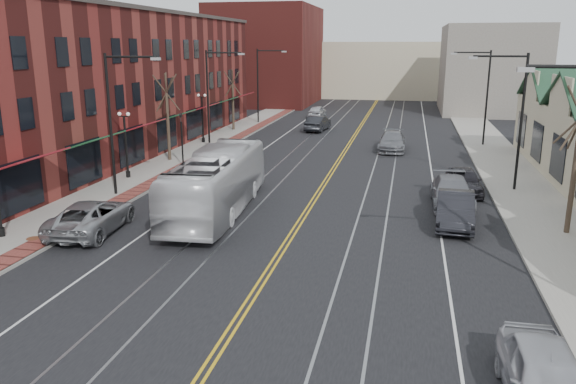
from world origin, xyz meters
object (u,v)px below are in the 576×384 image
at_px(parked_car_b, 455,209).
at_px(parked_car_c, 452,192).
at_px(parked_suv, 92,216).
at_px(parked_car_a, 547,380).
at_px(transit_bus, 217,183).
at_px(parked_car_d, 464,181).

relative_size(parked_car_b, parked_car_c, 0.92).
bearing_deg(parked_car_c, parked_suv, -155.21).
bearing_deg(parked_car_a, transit_bus, 132.36).
distance_m(transit_bus, parked_car_d, 14.74).
xyz_separation_m(transit_bus, parked_suv, (-4.76, -4.23, -0.86)).
distance_m(transit_bus, parked_car_c, 12.76).
distance_m(parked_suv, parked_car_a, 20.43).
xyz_separation_m(parked_suv, parked_car_a, (17.91, -9.82, 0.03)).
bearing_deg(parked_car_b, transit_bus, -174.63).
xyz_separation_m(parked_car_a, parked_car_d, (-0.16, 20.97, -0.04)).
height_order(parked_suv, parked_car_d, parked_suv).
bearing_deg(parked_car_d, parked_car_a, -94.29).
distance_m(parked_suv, parked_car_c, 18.75).
bearing_deg(parked_car_d, transit_bus, -156.72).
relative_size(parked_suv, parked_car_c, 1.03).
distance_m(parked_car_a, parked_car_d, 20.97).
relative_size(transit_bus, parked_car_b, 2.37).
height_order(parked_suv, parked_car_c, parked_car_c).
xyz_separation_m(parked_car_a, parked_car_c, (-1.05, 18.00, -0.02)).
xyz_separation_m(parked_car_b, parked_car_c, (0.07, 3.55, -0.04)).
relative_size(parked_suv, parked_car_d, 1.24).
xyz_separation_m(transit_bus, parked_car_d, (12.99, 6.91, -0.87)).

